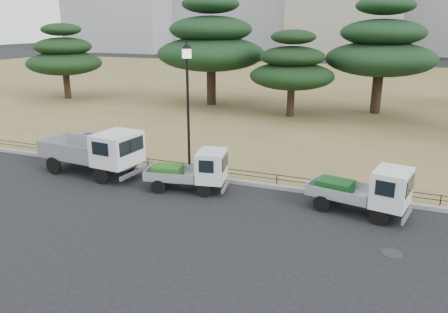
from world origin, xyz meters
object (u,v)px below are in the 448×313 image
at_px(truck_kei_front, 193,170).
at_px(truck_kei_rear, 366,190).
at_px(street_lamp, 188,87).
at_px(truck_large, 96,150).
at_px(tarp_pile, 88,146).

bearing_deg(truck_kei_front, truck_kei_rear, -9.12).
height_order(truck_kei_rear, street_lamp, street_lamp).
height_order(truck_kei_front, street_lamp, street_lamp).
bearing_deg(truck_large, street_lamp, 26.58).
bearing_deg(tarp_pile, truck_kei_front, -17.38).
bearing_deg(truck_kei_rear, truck_large, -168.54).
relative_size(truck_large, tarp_pile, 2.70).
relative_size(truck_large, street_lamp, 0.87).
bearing_deg(street_lamp, tarp_pile, 175.61).
xyz_separation_m(truck_large, truck_kei_front, (4.75, -0.19, -0.29)).
relative_size(truck_large, truck_kei_front, 1.43).
relative_size(truck_kei_front, truck_kei_rear, 0.93).
bearing_deg(tarp_pile, truck_kei_rear, -8.31).
distance_m(truck_large, truck_kei_front, 4.77).
height_order(truck_kei_rear, tarp_pile, truck_kei_rear).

